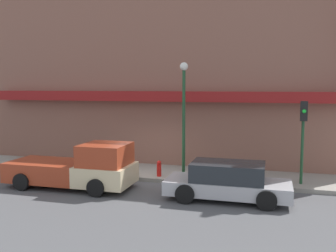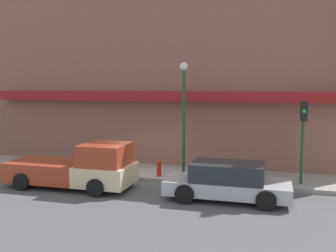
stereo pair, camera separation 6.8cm
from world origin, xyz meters
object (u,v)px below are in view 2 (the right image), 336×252
object	(u,v)px
street_lamp	(184,105)
traffic_light	(303,127)
parked_car	(227,181)
pickup_truck	(79,168)
fire_hydrant	(159,168)

from	to	relation	value
street_lamp	traffic_light	distance (m)	5.05
street_lamp	parked_car	bearing A→B (deg)	-46.66
traffic_light	pickup_truck	bearing A→B (deg)	-165.29
parked_car	street_lamp	world-z (taller)	street_lamp
parked_car	street_lamp	distance (m)	4.22
parked_car	street_lamp	size ratio (longest dim) A/B	0.90
street_lamp	traffic_light	bearing A→B (deg)	-0.41
fire_hydrant	street_lamp	world-z (taller)	street_lamp
pickup_truck	traffic_light	bearing A→B (deg)	15.09
pickup_truck	parked_car	size ratio (longest dim) A/B	1.16
fire_hydrant	traffic_light	distance (m)	6.37
pickup_truck	parked_car	xyz separation A→B (m)	(6.13, 0.00, -0.13)
parked_car	traffic_light	distance (m)	4.05
parked_car	traffic_light	world-z (taller)	traffic_light
fire_hydrant	traffic_light	xyz separation A→B (m)	(6.04, 0.24, 2.01)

